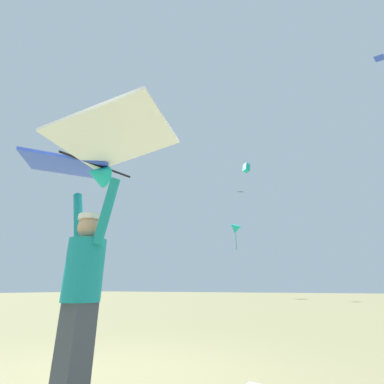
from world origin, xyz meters
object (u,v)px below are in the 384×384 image
(held_stunt_kite, at_px, (90,157))
(distant_kite_black_high_left, at_px, (241,192))
(distant_kite_blue_low_left, at_px, (380,58))
(distant_kite_teal_mid_left, at_px, (246,168))
(kite_flyer_person, at_px, (82,288))
(distant_kite_teal_far_center, at_px, (235,229))

(held_stunt_kite, bearing_deg, distant_kite_black_high_left, 104.37)
(distant_kite_black_high_left, bearing_deg, distant_kite_blue_low_left, -21.63)
(distant_kite_teal_mid_left, xyz_separation_m, distant_kite_blue_low_left, (15.70, -16.53, -1.11))
(distant_kite_teal_mid_left, distance_m, distant_kite_black_high_left, 13.99)
(kite_flyer_person, bearing_deg, distant_kite_black_high_left, 104.47)
(held_stunt_kite, bearing_deg, distant_kite_teal_mid_left, 103.70)
(held_stunt_kite, relative_size, distant_kite_teal_far_center, 0.71)
(distant_kite_teal_far_center, bearing_deg, kite_flyer_person, -73.36)
(kite_flyer_person, height_order, distant_kite_teal_far_center, distant_kite_teal_far_center)
(kite_flyer_person, height_order, distant_kite_teal_mid_left, distant_kite_teal_mid_left)
(kite_flyer_person, distance_m, distant_kite_blue_low_left, 25.88)
(held_stunt_kite, height_order, distant_kite_black_high_left, distant_kite_black_high_left)
(distant_kite_teal_far_center, bearing_deg, distant_kite_teal_mid_left, 94.02)
(distant_kite_teal_far_center, bearing_deg, held_stunt_kite, -73.46)
(held_stunt_kite, xyz_separation_m, distant_kite_teal_far_center, (-8.03, 27.03, 5.00))
(distant_kite_black_high_left, bearing_deg, distant_kite_teal_far_center, 122.15)
(distant_kite_teal_mid_left, bearing_deg, distant_kite_blue_low_left, -46.47)
(held_stunt_kite, bearing_deg, distant_kite_blue_low_left, 69.35)
(distant_kite_teal_mid_left, xyz_separation_m, distant_kite_black_high_left, (2.44, -11.27, -7.92))
(kite_flyer_person, distance_m, distant_kite_black_high_left, 26.56)
(distant_kite_black_high_left, bearing_deg, distant_kite_teal_mid_left, 102.24)
(kite_flyer_person, xyz_separation_m, held_stunt_kite, (-0.02, -0.10, 1.29))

